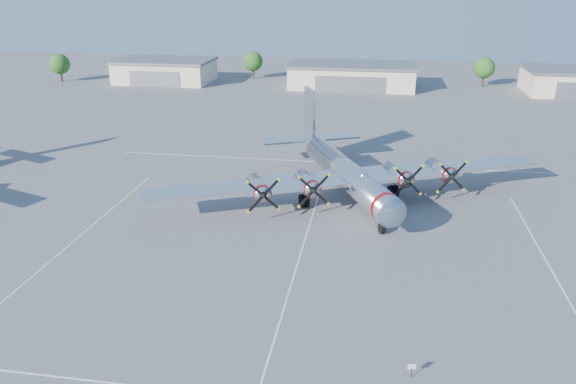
# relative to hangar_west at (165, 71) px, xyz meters

# --- Properties ---
(ground) EXTENTS (260.00, 260.00, 0.00)m
(ground) POSITION_rel_hangar_west_xyz_m (45.00, -81.96, -2.71)
(ground) COLOR #565659
(ground) RESTS_ON ground
(parking_lines) EXTENTS (60.00, 50.08, 0.01)m
(parking_lines) POSITION_rel_hangar_west_xyz_m (45.00, -83.71, -2.71)
(parking_lines) COLOR silver
(parking_lines) RESTS_ON ground
(hangar_west) EXTENTS (22.60, 14.60, 5.40)m
(hangar_west) POSITION_rel_hangar_west_xyz_m (0.00, 0.00, 0.00)
(hangar_west) COLOR beige
(hangar_west) RESTS_ON ground
(hangar_center) EXTENTS (28.60, 14.60, 5.40)m
(hangar_center) POSITION_rel_hangar_west_xyz_m (45.00, -0.00, -0.00)
(hangar_center) COLOR beige
(hangar_center) RESTS_ON ground
(hangar_east) EXTENTS (20.60, 14.60, 5.40)m
(hangar_east) POSITION_rel_hangar_west_xyz_m (93.00, 0.00, 0.00)
(hangar_east) COLOR beige
(hangar_east) RESTS_ON ground
(tree_far_west) EXTENTS (4.80, 4.80, 6.64)m
(tree_far_west) POSITION_rel_hangar_west_xyz_m (-25.00, -3.96, 1.51)
(tree_far_west) COLOR #382619
(tree_far_west) RESTS_ON ground
(tree_west) EXTENTS (4.80, 4.80, 6.64)m
(tree_west) POSITION_rel_hangar_west_xyz_m (20.00, 8.04, 1.51)
(tree_west) COLOR #382619
(tree_west) RESTS_ON ground
(tree_east) EXTENTS (4.80, 4.80, 6.64)m
(tree_east) POSITION_rel_hangar_west_xyz_m (75.00, 6.04, 1.51)
(tree_east) COLOR #382619
(tree_east) RESTS_ON ground
(main_bomber_b29) EXTENTS (54.50, 47.40, 10.09)m
(main_bomber_b29) POSITION_rel_hangar_west_xyz_m (47.84, -69.22, -2.71)
(main_bomber_b29) COLOR silver
(main_bomber_b29) RESTS_ON ground
(info_placard) EXTENTS (0.52, 0.15, 1.01)m
(info_placard) POSITION_rel_hangar_west_xyz_m (54.32, -100.38, -2.01)
(info_placard) COLOR black
(info_placard) RESTS_ON ground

